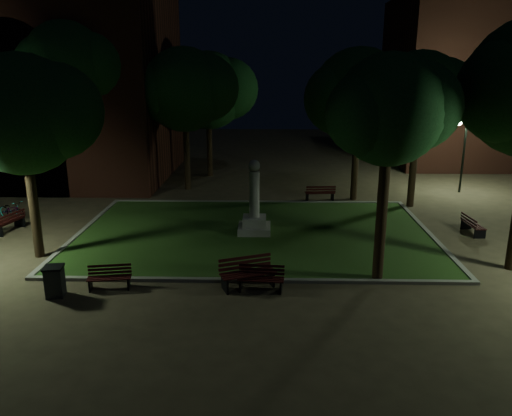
# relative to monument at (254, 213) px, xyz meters

# --- Properties ---
(ground) EXTENTS (80.00, 80.00, 0.00)m
(ground) POSITION_rel_monument_xyz_m (0.00, -2.00, -0.96)
(ground) COLOR brown
(lawn) EXTENTS (15.00, 10.00, 0.08)m
(lawn) POSITION_rel_monument_xyz_m (0.00, 0.00, -0.92)
(lawn) COLOR #2B511A
(lawn) RESTS_ON ground
(lawn_kerb) EXTENTS (15.40, 10.40, 0.12)m
(lawn_kerb) POSITION_rel_monument_xyz_m (0.00, 0.00, -0.90)
(lawn_kerb) COLOR slate
(lawn_kerb) RESTS_ON ground
(monument) EXTENTS (1.40, 1.40, 3.20)m
(monument) POSITION_rel_monument_xyz_m (0.00, 0.00, 0.00)
(monument) COLOR gray
(monument) RESTS_ON lawn
(building_main) EXTENTS (20.00, 12.00, 15.00)m
(building_main) POSITION_rel_monument_xyz_m (-15.86, 11.79, 6.42)
(building_main) COLOR #492217
(building_main) RESTS_ON ground
(building_far) EXTENTS (16.00, 10.00, 12.00)m
(building_far) POSITION_rel_monument_xyz_m (18.00, 18.00, 5.04)
(building_far) COLOR #492217
(building_far) RESTS_ON ground
(tree_west) EXTENTS (5.34, 4.36, 7.60)m
(tree_west) POSITION_rel_monument_xyz_m (-8.11, -2.92, 4.45)
(tree_west) COLOR black
(tree_west) RESTS_ON ground
(tree_north_wl) EXTENTS (5.84, 4.77, 8.19)m
(tree_north_wl) POSITION_rel_monument_xyz_m (-4.10, 8.20, 4.84)
(tree_north_wl) COLOR black
(tree_north_wl) RESTS_ON ground
(tree_north_er) EXTENTS (6.17, 5.04, 8.08)m
(tree_north_er) POSITION_rel_monument_xyz_m (5.41, 6.04, 4.60)
(tree_north_er) COLOR black
(tree_north_er) RESTS_ON ground
(tree_ne) EXTENTS (5.43, 4.43, 7.89)m
(tree_ne) POSITION_rel_monument_xyz_m (8.15, 4.74, 4.71)
(tree_ne) COLOR black
(tree_ne) RESTS_ON ground
(tree_se) EXTENTS (4.36, 3.56, 7.53)m
(tree_se) POSITION_rel_monument_xyz_m (4.43, -4.80, 4.78)
(tree_se) COLOR black
(tree_se) RESTS_ON ground
(tree_nw) EXTENTS (6.26, 5.11, 9.60)m
(tree_nw) POSITION_rel_monument_xyz_m (-9.92, 6.94, 6.08)
(tree_nw) COLOR black
(tree_nw) RESTS_ON ground
(tree_far_north) EXTENTS (6.06, 4.94, 8.05)m
(tree_far_north) POSITION_rel_monument_xyz_m (-3.19, 11.98, 4.62)
(tree_far_north) COLOR black
(tree_far_north) RESTS_ON ground
(lamppost_nw) EXTENTS (1.18, 0.28, 3.96)m
(lamppost_nw) POSITION_rel_monument_xyz_m (-12.86, 7.51, 1.86)
(lamppost_nw) COLOR black
(lamppost_nw) RESTS_ON ground
(lamppost_ne) EXTENTS (1.18, 0.28, 4.14)m
(lamppost_ne) POSITION_rel_monument_xyz_m (11.75, 7.82, 1.97)
(lamppost_ne) COLOR black
(lamppost_ne) RESTS_ON ground
(bench_near_left) EXTENTS (1.54, 0.65, 0.83)m
(bench_near_left) POSITION_rel_monument_xyz_m (0.38, -5.71, -0.57)
(bench_near_left) COLOR black
(bench_near_left) RESTS_ON ground
(bench_near_right) EXTENTS (1.93, 1.27, 1.00)m
(bench_near_right) POSITION_rel_monument_xyz_m (-0.08, -5.46, -0.48)
(bench_near_right) COLOR black
(bench_near_right) RESTS_ON ground
(bench_west_near) EXTENTS (1.46, 0.71, 0.77)m
(bench_west_near) POSITION_rel_monument_xyz_m (-4.61, -5.69, -0.59)
(bench_west_near) COLOR black
(bench_west_near) RESTS_ON ground
(bench_left_side) EXTENTS (0.90, 1.69, 0.88)m
(bench_left_side) POSITION_rel_monument_xyz_m (-10.85, 0.03, -0.54)
(bench_left_side) COLOR black
(bench_left_side) RESTS_ON ground
(bench_right_side) EXTENTS (0.62, 1.50, 0.80)m
(bench_right_side) POSITION_rel_monument_xyz_m (9.51, 0.25, -0.58)
(bench_right_side) COLOR black
(bench_right_side) RESTS_ON ground
(bench_far_side) EXTENTS (1.64, 0.71, 0.87)m
(bench_far_side) POSITION_rel_monument_xyz_m (3.41, 5.64, -0.54)
(bench_far_side) COLOR black
(bench_far_side) RESTS_ON ground
(trash_bin) EXTENTS (0.67, 0.67, 1.01)m
(trash_bin) POSITION_rel_monument_xyz_m (-6.15, -6.32, -0.44)
(trash_bin) COLOR black
(trash_bin) RESTS_ON ground
(bicycle) EXTENTS (1.79, 1.24, 0.89)m
(bicycle) POSITION_rel_monument_xyz_m (-11.69, 1.93, -0.51)
(bicycle) COLOR black
(bicycle) RESTS_ON ground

